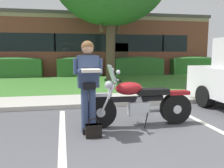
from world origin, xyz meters
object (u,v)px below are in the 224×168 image
at_px(rider_person, 88,79).
at_px(hedge_center_right, 139,66).
at_px(hedge_left, 14,67).
at_px(hedge_right, 192,65).
at_px(hedge_center_left, 79,66).
at_px(motorcycle, 143,102).
at_px(brick_building, 58,46).
at_px(handbag, 94,130).

bearing_deg(rider_person, hedge_center_right, 67.63).
relative_size(hedge_left, hedge_right, 1.08).
height_order(hedge_center_left, hedge_center_right, same).
height_order(motorcycle, brick_building, brick_building).
relative_size(handbag, hedge_center_right, 0.11).
xyz_separation_m(motorcycle, hedge_left, (-4.57, 9.94, 0.16)).
height_order(rider_person, hedge_center_left, rider_person).
distance_m(hedge_center_right, hedge_right, 3.81).
bearing_deg(brick_building, hedge_right, -30.44).
distance_m(rider_person, hedge_center_right, 11.01).
relative_size(motorcycle, hedge_left, 0.70).
height_order(rider_person, brick_building, brick_building).
distance_m(handbag, hedge_left, 11.03).
height_order(hedge_left, hedge_center_left, same).
distance_m(hedge_center_right, brick_building, 7.59).
height_order(hedge_center_right, brick_building, brick_building).
bearing_deg(hedge_center_left, hedge_right, 0.00).
height_order(handbag, hedge_left, hedge_left).
xyz_separation_m(rider_person, hedge_center_right, (4.19, 10.18, -0.36)).
distance_m(hedge_left, hedge_center_left, 3.81).
relative_size(rider_person, hedge_right, 0.57).
height_order(handbag, hedge_center_left, hedge_center_left).
bearing_deg(rider_person, hedge_left, 108.65).
bearing_deg(handbag, motorcycle, 25.59).
height_order(rider_person, hedge_center_right, rider_person).
xyz_separation_m(handbag, hedge_left, (-3.49, 10.45, 0.51)).
bearing_deg(brick_building, hedge_center_left, -74.97).
bearing_deg(handbag, hedge_center_right, 68.43).
xyz_separation_m(motorcycle, handbag, (-1.08, -0.52, -0.34)).
xyz_separation_m(hedge_left, brick_building, (2.38, 5.32, 1.37)).
relative_size(hedge_left, hedge_center_left, 1.20).
distance_m(motorcycle, handbag, 1.24).
relative_size(hedge_left, brick_building, 0.15).
xyz_separation_m(hedge_center_right, brick_building, (-5.24, 5.32, 1.37)).
bearing_deg(motorcycle, rider_person, -168.08).
relative_size(hedge_right, brick_building, 0.14).
distance_m(motorcycle, hedge_center_right, 10.40).
height_order(hedge_left, brick_building, brick_building).
relative_size(rider_person, hedge_center_right, 0.54).
bearing_deg(hedge_center_left, handbag, -91.75).
xyz_separation_m(rider_person, brick_building, (-1.05, 15.50, 1.01)).
bearing_deg(hedge_center_right, motorcycle, -107.08).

